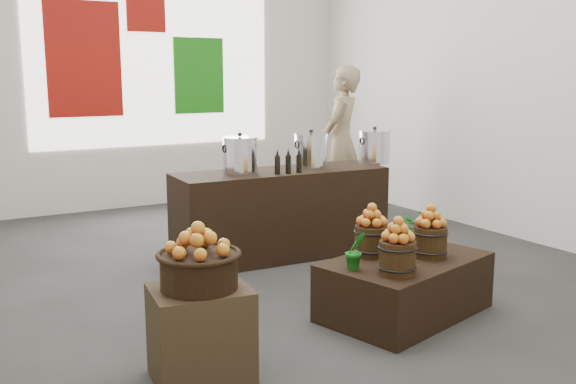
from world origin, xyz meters
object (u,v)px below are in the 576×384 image
stock_pot_right (374,148)px  stock_pot_left (240,156)px  stock_pot_center (311,152)px  display_table (405,286)px  crate (201,334)px  counter (281,213)px  shopper (341,142)px  wicker_basket (199,271)px

stock_pot_right → stock_pot_left: bearing=177.4°
stock_pot_left → stock_pot_center: 0.74m
display_table → stock_pot_right: bearing=44.6°
display_table → stock_pot_left: (-0.44, 1.80, 0.78)m
crate → stock_pot_right: 3.40m
counter → crate: bearing=-127.1°
crate → stock_pot_left: (1.23, 2.00, 0.72)m
counter → stock_pot_center: stock_pot_center is taller
shopper → crate: bearing=7.8°
stock_pot_left → counter: bearing=-2.6°
stock_pot_center → shopper: bearing=45.2°
crate → stock_pot_right: bearing=35.6°
stock_pot_left → stock_pot_center: bearing=-2.6°
wicker_basket → stock_pot_left: size_ratio=1.38×
stock_pot_center → shopper: shopper is taller
wicker_basket → counter: size_ratio=0.21×
crate → display_table: 1.68m
wicker_basket → display_table: bearing=6.7°
display_table → shopper: (1.49, 2.97, 0.70)m
wicker_basket → stock_pot_right: size_ratio=1.38×
display_table → shopper: 3.40m
stock_pot_left → crate: bearing=-121.6°
counter → wicker_basket: bearing=-127.1°
crate → counter: size_ratio=0.27×
stock_pot_center → stock_pot_right: size_ratio=1.00×
display_table → counter: 1.80m
display_table → stock_pot_center: 1.96m
stock_pot_center → crate: bearing=-135.0°
crate → stock_pot_left: 2.45m
wicker_basket → stock_pot_center: 2.80m
counter → shopper: bearing=40.7°
stock_pot_right → shopper: shopper is taller
stock_pot_center → display_table: bearing=-99.6°
stock_pot_center → stock_pot_left: bearing=177.4°
counter → stock_pot_right: 1.20m
stock_pot_center → shopper: 1.69m
crate → stock_pot_center: size_ratio=1.72×
display_table → stock_pot_left: size_ratio=3.86×
stock_pot_left → stock_pot_right: (1.47, -0.07, 0.00)m
display_table → stock_pot_center: size_ratio=3.86×
counter → stock_pot_center: 0.66m
crate → stock_pot_center: (1.96, 1.96, 0.72)m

